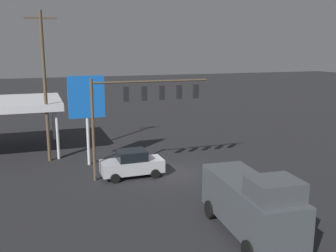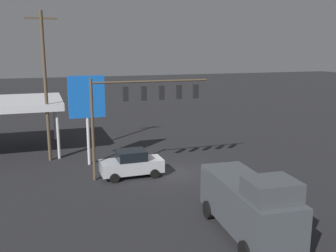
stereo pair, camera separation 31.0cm
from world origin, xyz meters
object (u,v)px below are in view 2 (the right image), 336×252
Objects in this scene: traffic_signal_assembly at (143,100)px; utility_pole at (45,84)px; price_sign at (87,101)px; sedan_waiting at (132,164)px; delivery_truck at (249,204)px.

traffic_signal_assembly is 0.71× the size of utility_pole.
price_sign is 6.21m from sedan_waiting.
price_sign is 1.01× the size of delivery_truck.
utility_pole reaches higher than sedan_waiting.
traffic_signal_assembly is 1.22× the size of delivery_truck.
traffic_signal_assembly is at bearing -163.49° from delivery_truck.
utility_pole is at bearing -43.18° from traffic_signal_assembly.
price_sign reaches higher than delivery_truck.
sedan_waiting is at bearing -158.65° from delivery_truck.
utility_pole is 2.69× the size of sedan_waiting.
traffic_signal_assembly reaches higher than sedan_waiting.
delivery_truck reaches higher than sedan_waiting.
delivery_truck is at bearing 102.75° from traffic_signal_assembly.
delivery_truck is at bearing 117.94° from utility_pole.
traffic_signal_assembly reaches higher than delivery_truck.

